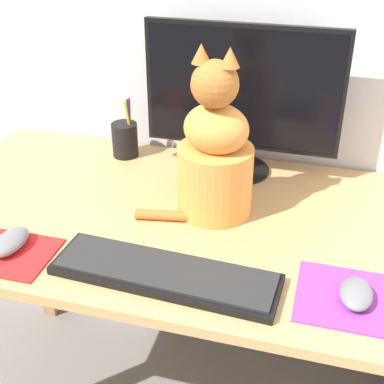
{
  "coord_description": "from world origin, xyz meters",
  "views": [
    {
      "loc": [
        0.27,
        -1.05,
        1.45
      ],
      "look_at": [
        0.0,
        -0.1,
        0.88
      ],
      "focal_mm": 50.0,
      "sensor_mm": 36.0,
      "label": 1
    }
  ],
  "objects_px": {
    "computer_mouse_right": "(356,294)",
    "monitor": "(242,96)",
    "computer_mouse_left": "(10,242)",
    "keyboard": "(165,273)",
    "cat": "(215,155)",
    "pen_cup": "(125,139)"
  },
  "relations": [
    {
      "from": "monitor",
      "to": "computer_mouse_right",
      "type": "bearing_deg",
      "value": -55.65
    },
    {
      "from": "computer_mouse_left",
      "to": "computer_mouse_right",
      "type": "relative_size",
      "value": 1.17
    },
    {
      "from": "computer_mouse_left",
      "to": "computer_mouse_right",
      "type": "xyz_separation_m",
      "value": [
        0.73,
        0.03,
        -0.0
      ]
    },
    {
      "from": "computer_mouse_right",
      "to": "pen_cup",
      "type": "xyz_separation_m",
      "value": [
        -0.67,
        0.48,
        0.03
      ]
    },
    {
      "from": "computer_mouse_left",
      "to": "pen_cup",
      "type": "distance_m",
      "value": 0.52
    },
    {
      "from": "keyboard",
      "to": "computer_mouse_left",
      "type": "relative_size",
      "value": 4.19
    },
    {
      "from": "pen_cup",
      "to": "computer_mouse_left",
      "type": "bearing_deg",
      "value": -97.57
    },
    {
      "from": "computer_mouse_right",
      "to": "pen_cup",
      "type": "height_order",
      "value": "pen_cup"
    },
    {
      "from": "keyboard",
      "to": "computer_mouse_right",
      "type": "xyz_separation_m",
      "value": [
        0.38,
        0.03,
        0.01
      ]
    },
    {
      "from": "pen_cup",
      "to": "computer_mouse_right",
      "type": "bearing_deg",
      "value": -35.98
    },
    {
      "from": "keyboard",
      "to": "cat",
      "type": "bearing_deg",
      "value": 85.98
    },
    {
      "from": "cat",
      "to": "pen_cup",
      "type": "bearing_deg",
      "value": 154.34
    },
    {
      "from": "computer_mouse_right",
      "to": "keyboard",
      "type": "bearing_deg",
      "value": -175.51
    },
    {
      "from": "monitor",
      "to": "computer_mouse_right",
      "type": "relative_size",
      "value": 5.38
    },
    {
      "from": "computer_mouse_left",
      "to": "cat",
      "type": "bearing_deg",
      "value": 35.27
    },
    {
      "from": "monitor",
      "to": "computer_mouse_left",
      "type": "bearing_deg",
      "value": -129.49
    },
    {
      "from": "monitor",
      "to": "computer_mouse_left",
      "type": "xyz_separation_m",
      "value": [
        -0.41,
        -0.5,
        -0.2
      ]
    },
    {
      "from": "keyboard",
      "to": "cat",
      "type": "distance_m",
      "value": 0.32
    },
    {
      "from": "monitor",
      "to": "cat",
      "type": "xyz_separation_m",
      "value": [
        -0.02,
        -0.22,
        -0.07
      ]
    },
    {
      "from": "computer_mouse_left",
      "to": "cat",
      "type": "height_order",
      "value": "cat"
    },
    {
      "from": "computer_mouse_left",
      "to": "cat",
      "type": "distance_m",
      "value": 0.5
    },
    {
      "from": "computer_mouse_right",
      "to": "monitor",
      "type": "bearing_deg",
      "value": 124.35
    }
  ]
}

